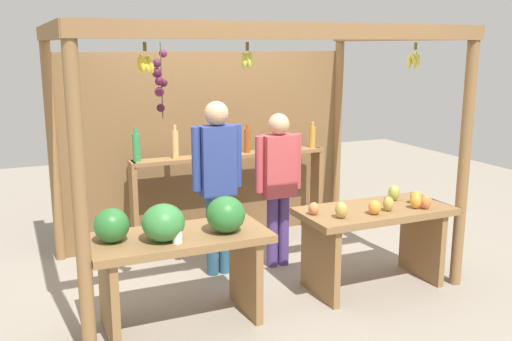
% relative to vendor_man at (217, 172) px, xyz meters
% --- Properties ---
extents(ground_plane, '(12.00, 12.00, 0.00)m').
position_rel_vendor_man_xyz_m(ground_plane, '(0.28, -0.05, -0.99)').
color(ground_plane, gray).
rests_on(ground_plane, ground).
extents(market_stall, '(3.36, 2.20, 2.29)m').
position_rel_vendor_man_xyz_m(market_stall, '(0.27, 0.44, 0.36)').
color(market_stall, olive).
rests_on(market_stall, ground).
extents(fruit_counter_left, '(1.36, 0.64, 1.01)m').
position_rel_vendor_man_xyz_m(fruit_counter_left, '(-0.63, -0.86, -0.32)').
color(fruit_counter_left, olive).
rests_on(fruit_counter_left, ground).
extents(fruit_counter_right, '(1.36, 0.64, 0.88)m').
position_rel_vendor_man_xyz_m(fruit_counter_right, '(1.17, -0.84, -0.43)').
color(fruit_counter_right, olive).
rests_on(fruit_counter_right, ground).
extents(bottle_shelf_unit, '(2.16, 0.22, 1.34)m').
position_rel_vendor_man_xyz_m(bottle_shelf_unit, '(0.41, 0.74, -0.19)').
color(bottle_shelf_unit, olive).
rests_on(bottle_shelf_unit, ground).
extents(vendor_man, '(0.48, 0.22, 1.64)m').
position_rel_vendor_man_xyz_m(vendor_man, '(0.00, 0.00, 0.00)').
color(vendor_man, '#295674').
rests_on(vendor_man, ground).
extents(vendor_woman, '(0.48, 0.20, 1.51)m').
position_rel_vendor_man_xyz_m(vendor_woman, '(0.61, -0.04, -0.09)').
color(vendor_woman, '#4E387D').
rests_on(vendor_woman, ground).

